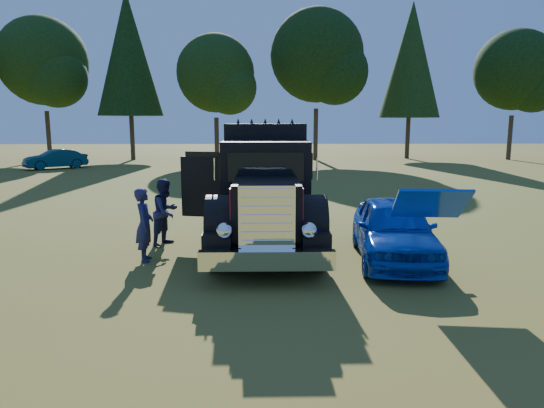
{
  "coord_description": "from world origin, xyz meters",
  "views": [
    {
      "loc": [
        -0.37,
        -9.72,
        3.03
      ],
      "look_at": [
        -0.15,
        1.15,
        1.2
      ],
      "focal_mm": 32.0,
      "sensor_mm": 36.0,
      "label": 1
    }
  ],
  "objects_px": {
    "spectator_near": "(144,225)",
    "distant_teal_car": "(56,159)",
    "diamond_t_truck": "(265,194)",
    "hotrod_coupe": "(394,229)",
    "spectator_far": "(166,212)"
  },
  "relations": [
    {
      "from": "hotrod_coupe",
      "to": "spectator_far",
      "type": "distance_m",
      "value": 5.54
    },
    {
      "from": "diamond_t_truck",
      "to": "spectator_far",
      "type": "bearing_deg",
      "value": 178.57
    },
    {
      "from": "spectator_near",
      "to": "distant_teal_car",
      "type": "distance_m",
      "value": 24.58
    },
    {
      "from": "hotrod_coupe",
      "to": "distant_teal_car",
      "type": "height_order",
      "value": "hotrod_coupe"
    },
    {
      "from": "diamond_t_truck",
      "to": "distant_teal_car",
      "type": "relative_size",
      "value": 1.85
    },
    {
      "from": "diamond_t_truck",
      "to": "spectator_near",
      "type": "bearing_deg",
      "value": -152.21
    },
    {
      "from": "hotrod_coupe",
      "to": "distant_teal_car",
      "type": "bearing_deg",
      "value": 127.09
    },
    {
      "from": "diamond_t_truck",
      "to": "spectator_near",
      "type": "relative_size",
      "value": 4.41
    },
    {
      "from": "spectator_far",
      "to": "distant_teal_car",
      "type": "xyz_separation_m",
      "value": [
        -11.28,
        20.46,
        -0.19
      ]
    },
    {
      "from": "diamond_t_truck",
      "to": "spectator_far",
      "type": "distance_m",
      "value": 2.53
    },
    {
      "from": "diamond_t_truck",
      "to": "distant_teal_car",
      "type": "xyz_separation_m",
      "value": [
        -13.76,
        20.52,
        -0.64
      ]
    },
    {
      "from": "spectator_near",
      "to": "spectator_far",
      "type": "height_order",
      "value": "spectator_far"
    },
    {
      "from": "diamond_t_truck",
      "to": "spectator_near",
      "type": "xyz_separation_m",
      "value": [
        -2.67,
        -1.4,
        -0.47
      ]
    },
    {
      "from": "diamond_t_truck",
      "to": "spectator_far",
      "type": "height_order",
      "value": "diamond_t_truck"
    },
    {
      "from": "diamond_t_truck",
      "to": "hotrod_coupe",
      "type": "distance_m",
      "value": 3.24
    }
  ]
}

